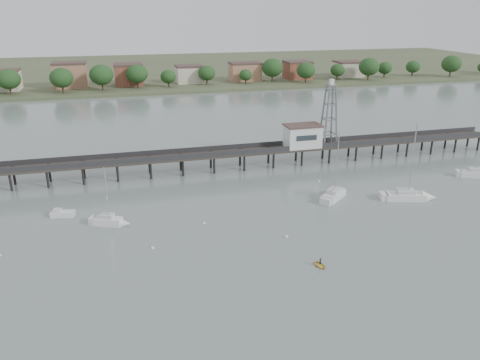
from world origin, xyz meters
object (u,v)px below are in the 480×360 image
at_px(sailboat_b, 113,222).
at_px(sailboat_c, 337,194).
at_px(sailboat_d, 414,197).
at_px(pier, 197,156).
at_px(sailboat_e, 480,174).
at_px(yellow_dinghy, 320,266).
at_px(white_tender, 62,214).
at_px(lattice_tower, 329,115).

xyz_separation_m(sailboat_b, sailboat_c, (42.48, 2.00, -0.02)).
relative_size(sailboat_d, sailboat_c, 1.15).
xyz_separation_m(pier, sailboat_e, (59.07, -19.15, -3.15)).
distance_m(sailboat_d, sailboat_c, 14.67).
height_order(sailboat_d, yellow_dinghy, sailboat_d).
distance_m(sailboat_e, white_tender, 86.41).
relative_size(sailboat_c, white_tender, 3.23).
height_order(lattice_tower, sailboat_c, lattice_tower).
relative_size(pier, sailboat_d, 9.37).
bearing_deg(pier, white_tender, -147.46).
relative_size(sailboat_e, yellow_dinghy, 5.71).
bearing_deg(pier, sailboat_b, -128.56).
bearing_deg(yellow_dinghy, sailboat_e, 16.08).
xyz_separation_m(sailboat_b, sailboat_d, (56.19, -3.20, -0.03)).
bearing_deg(white_tender, yellow_dinghy, -23.23).
relative_size(sailboat_b, sailboat_e, 0.82).
height_order(sailboat_c, white_tender, sailboat_c).
height_order(pier, sailboat_e, sailboat_e).
relative_size(pier, sailboat_b, 13.82).
bearing_deg(sailboat_d, sailboat_c, 175.54).
height_order(lattice_tower, sailboat_e, lattice_tower).
bearing_deg(yellow_dinghy, pier, 90.86).
xyz_separation_m(white_tender, yellow_dinghy, (37.21, -27.47, -0.48)).
bearing_deg(sailboat_b, sailboat_d, 19.73).
relative_size(pier, yellow_dinghy, 65.04).
relative_size(sailboat_d, yellow_dinghy, 6.94).
distance_m(pier, lattice_tower, 32.34).
distance_m(lattice_tower, sailboat_b, 56.35).
bearing_deg(sailboat_b, pier, 74.43).
height_order(sailboat_e, yellow_dinghy, sailboat_e).
distance_m(lattice_tower, sailboat_e, 35.16).
height_order(sailboat_b, yellow_dinghy, sailboat_b).
height_order(pier, sailboat_c, sailboat_c).
distance_m(sailboat_c, yellow_dinghy, 27.30).
bearing_deg(white_tender, lattice_tower, 29.71).
relative_size(sailboat_b, yellow_dinghy, 4.71).
height_order(sailboat_d, sailboat_c, sailboat_d).
bearing_deg(sailboat_e, sailboat_c, -152.91).
distance_m(sailboat_b, sailboat_d, 56.28).
height_order(sailboat_c, yellow_dinghy, sailboat_c).
bearing_deg(pier, sailboat_c, -41.99).
relative_size(lattice_tower, sailboat_e, 1.18).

